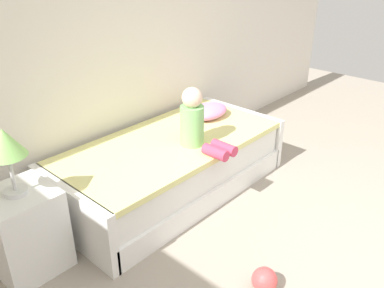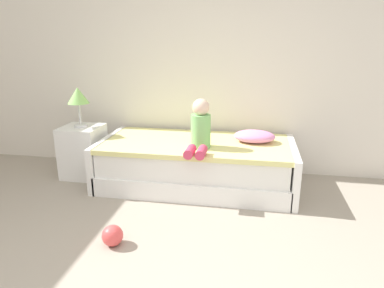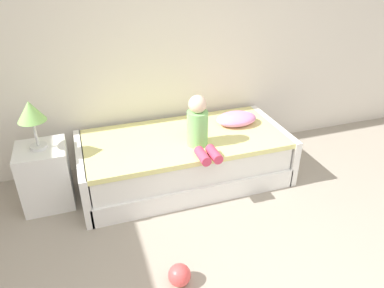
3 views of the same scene
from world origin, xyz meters
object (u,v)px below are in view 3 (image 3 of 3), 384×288
nightstand (46,176)px  table_lamp (31,114)px  bed (184,158)px  child_figure (199,127)px  pillow (236,119)px  toy_ball (179,275)px

nightstand → table_lamp: 0.64m
bed → child_figure: child_figure is taller
table_lamp → pillow: 2.00m
bed → toy_ball: 1.38m
bed → pillow: size_ratio=4.80×
nightstand → toy_ball: 1.62m
toy_ball → nightstand: bearing=124.4°
nightstand → table_lamp: size_ratio=1.33×
nightstand → table_lamp: table_lamp is taller
nightstand → table_lamp: bearing=90.0°
bed → table_lamp: bearing=178.7°
table_lamp → pillow: table_lamp is taller
nightstand → table_lamp: (0.00, 0.00, 0.64)m
pillow → bed: bearing=-170.8°
table_lamp → toy_ball: (0.90, -1.32, -0.85)m
table_lamp → child_figure: bearing=-10.3°
bed → child_figure: bearing=-71.3°
bed → nightstand: 1.35m
nightstand → pillow: (1.97, 0.07, 0.26)m
nightstand → toy_ball: bearing=-55.6°
table_lamp → pillow: size_ratio=1.02×
toy_ball → child_figure: bearing=63.8°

